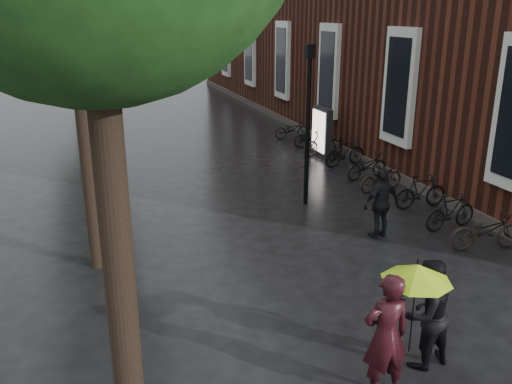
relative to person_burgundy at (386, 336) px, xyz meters
name	(u,v)px	position (x,y,z in m)	size (l,w,h in m)	color
person_burgundy	(386,336)	(0.00, 0.00, 0.00)	(0.70, 0.46, 1.92)	black
person_black	(426,314)	(0.98, 0.43, -0.07)	(0.86, 0.67, 1.77)	black
lime_umbrella	(417,273)	(0.52, 0.15, 0.83)	(1.01, 1.01, 1.49)	black
pedestrian_walking	(381,203)	(2.98, 5.05, -0.09)	(1.02, 0.43, 1.74)	black
parked_bicycles	(367,166)	(5.03, 9.29, -0.50)	(1.99, 12.73, 1.00)	black
ad_lightbox	(322,132)	(4.93, 12.54, -0.03)	(0.28, 1.23, 1.85)	black
lamp_post	(308,110)	(2.23, 7.82, 1.73)	(0.23, 0.23, 4.43)	black
cycle_sign	(101,97)	(-2.69, 17.23, 0.96)	(0.15, 0.53, 2.91)	#262628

